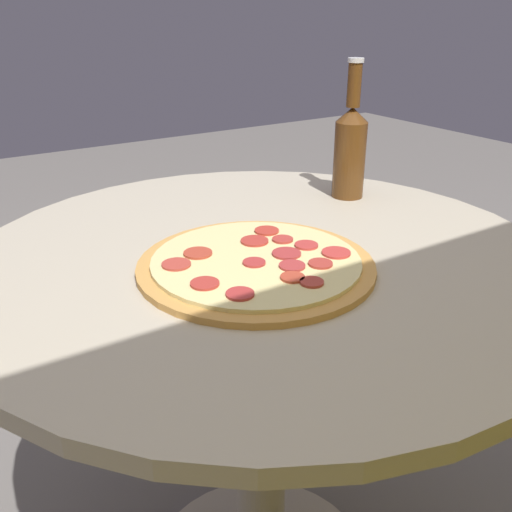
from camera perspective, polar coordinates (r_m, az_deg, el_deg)
table at (r=0.98m, az=0.54°, el=-9.13°), size 0.92×0.92×0.74m
pizza at (r=0.83m, az=0.04°, el=-0.77°), size 0.35×0.35×0.02m
beer_bottle at (r=1.14m, az=9.39°, el=10.67°), size 0.06×0.06×0.26m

